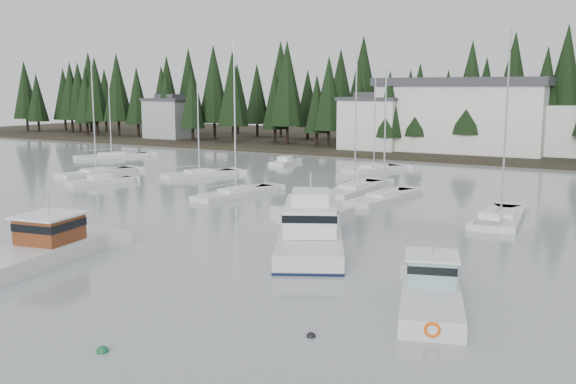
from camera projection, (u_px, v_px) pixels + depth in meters
name	position (u px, v px, depth m)	size (l,w,h in m)	color
ground	(1.00, 362.00, 23.46)	(260.00, 260.00, 0.00)	#8D9698
far_shore_land	(514.00, 148.00, 106.53)	(240.00, 54.00, 1.00)	black
conifer_treeline	(500.00, 154.00, 97.11)	(200.00, 22.00, 20.00)	black
house_west	(373.00, 122.00, 99.20)	(9.54, 7.42, 8.75)	silver
house_far_west	(170.00, 117.00, 121.56)	(8.48, 7.42, 8.25)	#999EA0
harbor_inn	(477.00, 116.00, 94.50)	(29.50, 11.50, 10.90)	silver
lobster_boat_brown	(31.00, 254.00, 36.38)	(6.28, 10.63, 5.05)	silver
cabin_cruiser_center	(310.00, 234.00, 40.34)	(9.15, 12.99, 5.40)	silver
lobster_boat_teal	(431.00, 297.00, 29.19)	(4.89, 8.10, 4.25)	silver
sailboat_0	(374.00, 171.00, 77.05)	(5.62, 8.77, 11.74)	silver
sailboat_1	(199.00, 176.00, 72.66)	(6.07, 8.90, 11.69)	silver
sailboat_2	(501.00, 220.00, 48.36)	(3.75, 9.36, 14.77)	silver
sailboat_3	(355.00, 191.00, 62.07)	(2.80, 10.90, 14.25)	silver
sailboat_5	(96.00, 174.00, 73.82)	(4.26, 9.49, 13.28)	silver
sailboat_9	(112.00, 157.00, 91.99)	(7.12, 10.32, 14.50)	silver
sailboat_11	(236.00, 195.00, 59.49)	(3.82, 9.76, 15.02)	silver
sailboat_13	(383.00, 200.00, 57.12)	(3.56, 10.11, 12.34)	silver
runabout_0	(100.00, 183.00, 66.95)	(4.31, 7.06, 1.42)	silver
runabout_1	(492.00, 223.00, 46.97)	(2.29, 5.99, 1.42)	silver
runabout_3	(285.00, 163.00, 84.14)	(2.75, 5.86, 1.42)	silver
mooring_buoy_green	(103.00, 352.00, 24.33)	(0.48, 0.48, 0.48)	#145933
mooring_buoy_dark	(311.00, 337.00, 25.81)	(0.39, 0.39, 0.39)	black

